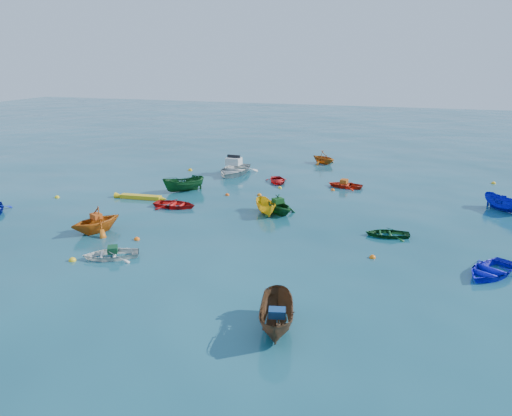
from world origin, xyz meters
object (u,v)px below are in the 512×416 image
(motorboat_white, at_px, (234,174))
(dinghy_blue_se, at_px, (490,275))
(kayak_yellow, at_px, (141,199))
(dinghy_white_near, at_px, (111,258))

(motorboat_white, bearing_deg, dinghy_blue_se, -38.41)
(kayak_yellow, distance_m, motorboat_white, 9.96)
(dinghy_white_near, xyz_separation_m, kayak_yellow, (-4.25, 9.93, 0.00))
(kayak_yellow, bearing_deg, dinghy_white_near, -161.95)
(dinghy_blue_se, relative_size, kayak_yellow, 0.88)
(dinghy_white_near, xyz_separation_m, motorboat_white, (-0.77, 19.26, 0.00))
(dinghy_white_near, distance_m, kayak_yellow, 10.80)
(dinghy_white_near, distance_m, motorboat_white, 19.27)
(kayak_yellow, bearing_deg, dinghy_blue_se, -110.73)
(kayak_yellow, xyz_separation_m, motorboat_white, (3.48, 9.33, 0.00))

